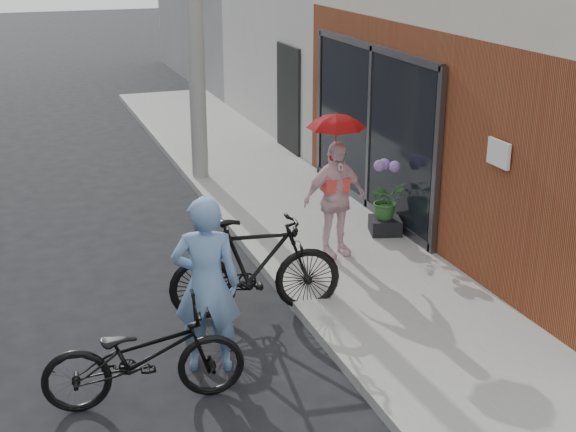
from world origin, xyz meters
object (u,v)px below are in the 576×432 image
bike_left (144,356)px  bike_right (256,267)px  planter (385,226)px  kimono_woman (335,199)px  officer (206,285)px

bike_left → bike_right: bike_right is taller
bike_right → planter: 2.93m
kimono_woman → bike_left: bearing=-147.7°
kimono_woman → planter: size_ratio=3.66×
officer → bike_right: officer is taller
officer → kimono_woman: size_ratio=1.19×
bike_left → officer: bearing=-53.1°
bike_left → kimono_woman: size_ratio=1.21×
officer → planter: bearing=-124.8°
kimono_woman → planter: bearing=17.8°
bike_right → kimono_woman: kimono_woman is taller
bike_right → planter: bearing=-49.2°
bike_right → kimono_woman: 1.84m
planter → bike_left: bearing=-142.8°
officer → planter: size_ratio=4.35×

